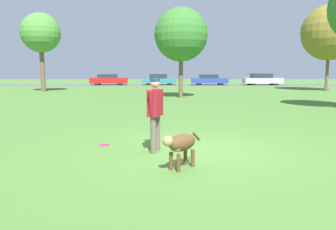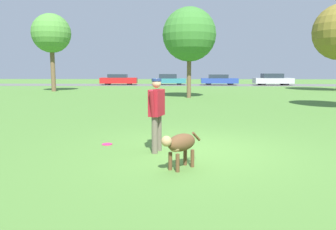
# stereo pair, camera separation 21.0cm
# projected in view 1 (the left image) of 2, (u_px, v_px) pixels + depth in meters

# --- Properties ---
(ground_plane) EXTENTS (120.00, 120.00, 0.00)m
(ground_plane) POSITION_uv_depth(u_px,v_px,m) (195.00, 150.00, 7.34)
(ground_plane) COLOR #4C7A33
(far_road_strip) EXTENTS (120.00, 6.00, 0.01)m
(far_road_strip) POSITION_uv_depth(u_px,v_px,m) (173.00, 85.00, 40.03)
(far_road_strip) COLOR #5B5B59
(far_road_strip) RESTS_ON ground_plane
(person) EXTENTS (0.34, 0.72, 1.60)m
(person) POSITION_uv_depth(u_px,v_px,m) (156.00, 109.00, 7.03)
(person) COLOR #665B4C
(person) RESTS_ON ground_plane
(dog) EXTENTS (0.77, 0.86, 0.66)m
(dog) POSITION_uv_depth(u_px,v_px,m) (181.00, 144.00, 5.88)
(dog) COLOR brown
(dog) RESTS_ON ground_plane
(frisbee) EXTENTS (0.25, 0.25, 0.02)m
(frisbee) POSITION_uv_depth(u_px,v_px,m) (105.00, 145.00, 7.83)
(frisbee) COLOR #E52366
(frisbee) RESTS_ON ground_plane
(tree_far_right) EXTENTS (4.73, 4.73, 7.35)m
(tree_far_right) POSITION_uv_depth(u_px,v_px,m) (330.00, 33.00, 27.94)
(tree_far_right) COLOR brown
(tree_far_right) RESTS_ON ground_plane
(tree_far_left) EXTENTS (3.22, 3.22, 6.46)m
(tree_far_left) POSITION_uv_depth(u_px,v_px,m) (41.00, 33.00, 26.91)
(tree_far_left) COLOR brown
(tree_far_left) RESTS_ON ground_plane
(tree_mid_center) EXTENTS (3.42, 3.42, 5.75)m
(tree_mid_center) POSITION_uv_depth(u_px,v_px,m) (182.00, 35.00, 20.86)
(tree_mid_center) COLOR brown
(tree_mid_center) RESTS_ON ground_plane
(parked_car_red) EXTENTS (4.52, 1.94, 1.32)m
(parked_car_red) POSITION_uv_depth(u_px,v_px,m) (109.00, 80.00, 39.83)
(parked_car_red) COLOR red
(parked_car_red) RESTS_ON ground_plane
(parked_car_teal) EXTENTS (4.11, 1.78, 1.34)m
(parked_car_teal) POSITION_uv_depth(u_px,v_px,m) (160.00, 80.00, 40.10)
(parked_car_teal) COLOR teal
(parked_car_teal) RESTS_ON ground_plane
(parked_car_blue) EXTENTS (4.42, 1.78, 1.29)m
(parked_car_blue) POSITION_uv_depth(u_px,v_px,m) (210.00, 80.00, 39.64)
(parked_car_blue) COLOR #284293
(parked_car_blue) RESTS_ON ground_plane
(parked_car_silver) EXTENTS (4.58, 1.92, 1.41)m
(parked_car_silver) POSITION_uv_depth(u_px,v_px,m) (263.00, 79.00, 39.57)
(parked_car_silver) COLOR #B7B7BC
(parked_car_silver) RESTS_ON ground_plane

